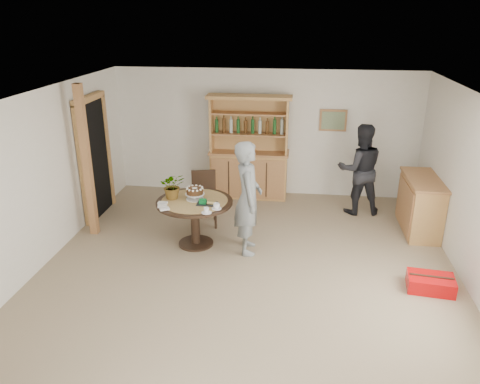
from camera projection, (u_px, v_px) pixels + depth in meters
name	position (u px, v px, depth m)	size (l,w,h in m)	color
ground	(245.00, 281.00, 6.50)	(7.00, 7.00, 0.00)	#9D8B6B
room_shell	(246.00, 162.00, 5.88)	(6.04, 7.04, 2.52)	white
doorway	(94.00, 156.00, 8.30)	(0.13, 1.10, 2.18)	black
pine_post	(87.00, 162.00, 7.48)	(0.12, 0.12, 2.50)	#AD7949
hutch	(249.00, 163.00, 9.29)	(1.62, 0.54, 2.04)	#DAAF5C
sideboard	(420.00, 205.00, 7.86)	(0.54, 1.26, 0.94)	#DAAF5C
dining_table	(195.00, 210.00, 7.33)	(1.20, 1.20, 0.76)	black
dining_chair	(204.00, 195.00, 8.13)	(0.50, 0.50, 0.95)	black
birthday_cake	(195.00, 192.00, 7.28)	(0.30, 0.30, 0.20)	white
flower_vase	(173.00, 186.00, 7.29)	(0.38, 0.33, 0.42)	#3F7233
gift_tray	(206.00, 203.00, 7.13)	(0.30, 0.20, 0.08)	black
coffee_cup_a	(217.00, 206.00, 6.96)	(0.15, 0.15, 0.09)	white
coffee_cup_b	(206.00, 211.00, 6.82)	(0.15, 0.15, 0.08)	white
napkins	(163.00, 206.00, 7.03)	(0.24, 0.33, 0.03)	white
teen_boy	(248.00, 198.00, 7.04)	(0.64, 0.42, 1.76)	slate
adult_person	(360.00, 169.00, 8.46)	(0.82, 0.64, 1.68)	black
red_suitcase	(431.00, 283.00, 6.27)	(0.64, 0.47, 0.21)	red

